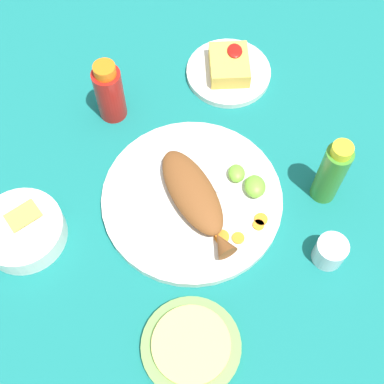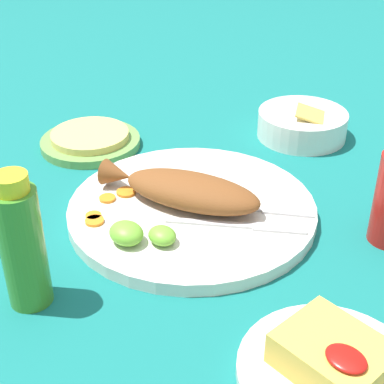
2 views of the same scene
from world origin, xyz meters
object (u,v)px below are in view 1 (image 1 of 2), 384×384
(fried_fish, at_px, (195,196))
(hot_sauce_bottle_green, at_px, (332,173))
(guacamole_bowl, at_px, (22,230))
(main_plate, at_px, (192,199))
(side_plate_fries, at_px, (228,73))
(fork_far, at_px, (182,157))
(salt_cup, at_px, (330,252))
(hot_sauce_bottle_red, at_px, (109,92))
(fork_near, at_px, (162,166))
(tortilla_plate, at_px, (191,346))

(fried_fish, relative_size, hot_sauce_bottle_green, 1.45)
(hot_sauce_bottle_green, relative_size, guacamole_bowl, 1.07)
(main_plate, distance_m, side_plate_fries, 0.32)
(side_plate_fries, bearing_deg, fork_far, 153.22)
(main_plate, xyz_separation_m, guacamole_bowl, (-0.06, 0.31, 0.02))
(hot_sauce_bottle_green, xyz_separation_m, salt_cup, (-0.13, 0.01, -0.05))
(fork_far, relative_size, guacamole_bowl, 0.97)
(fried_fish, relative_size, hot_sauce_bottle_red, 1.65)
(fork_near, distance_m, tortilla_plate, 0.35)
(main_plate, distance_m, fork_far, 0.09)
(fork_near, xyz_separation_m, hot_sauce_bottle_green, (-0.06, -0.31, 0.06))
(main_plate, height_order, hot_sauce_bottle_red, hot_sauce_bottle_red)
(main_plate, height_order, hot_sauce_bottle_green, hot_sauce_bottle_green)
(hot_sauce_bottle_green, distance_m, guacamole_bowl, 0.57)
(salt_cup, bearing_deg, main_plate, 62.33)
(main_plate, xyz_separation_m, fried_fish, (-0.01, -0.00, 0.03))
(side_plate_fries, bearing_deg, guacamole_bowl, 131.74)
(hot_sauce_bottle_red, bearing_deg, hot_sauce_bottle_green, -117.25)
(fried_fish, height_order, salt_cup, fried_fish)
(main_plate, height_order, side_plate_fries, main_plate)
(guacamole_bowl, bearing_deg, fork_near, -63.88)
(fried_fish, xyz_separation_m, salt_cup, (-0.12, -0.24, -0.02))
(fork_far, xyz_separation_m, hot_sauce_bottle_green, (-0.08, -0.27, 0.06))
(main_plate, distance_m, hot_sauce_bottle_red, 0.27)
(fork_near, distance_m, side_plate_fries, 0.28)
(main_plate, xyz_separation_m, fork_far, (0.09, 0.02, 0.01))
(fork_near, distance_m, fork_far, 0.04)
(fried_fish, bearing_deg, hot_sauce_bottle_red, 10.61)
(fork_near, relative_size, tortilla_plate, 0.91)
(side_plate_fries, bearing_deg, salt_cup, -161.35)
(tortilla_plate, bearing_deg, hot_sauce_bottle_green, -43.65)
(main_plate, bearing_deg, fork_near, 38.83)
(fork_far, xyz_separation_m, side_plate_fries, (0.22, -0.11, -0.01))
(fried_fish, height_order, side_plate_fries, fried_fish)
(main_plate, xyz_separation_m, side_plate_fries, (0.30, -0.09, -0.00))
(fried_fish, relative_size, side_plate_fries, 1.30)
(side_plate_fries, xyz_separation_m, guacamole_bowl, (-0.36, 0.41, 0.02))
(fork_near, height_order, hot_sauce_bottle_green, hot_sauce_bottle_green)
(fried_fish, distance_m, fork_far, 0.10)
(fried_fish, height_order, tortilla_plate, fried_fish)
(fried_fish, bearing_deg, side_plate_fries, -40.51)
(fork_near, height_order, tortilla_plate, fork_near)
(fork_near, xyz_separation_m, tortilla_plate, (-0.34, -0.04, -0.01))
(main_plate, distance_m, salt_cup, 0.27)
(hot_sauce_bottle_green, distance_m, side_plate_fries, 0.35)
(guacamole_bowl, height_order, tortilla_plate, guacamole_bowl)
(salt_cup, xyz_separation_m, guacamole_bowl, (0.07, 0.55, 0.00))
(main_plate, height_order, fork_near, fork_near)
(main_plate, relative_size, hot_sauce_bottle_red, 2.38)
(tortilla_plate, bearing_deg, guacamole_bowl, 53.72)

